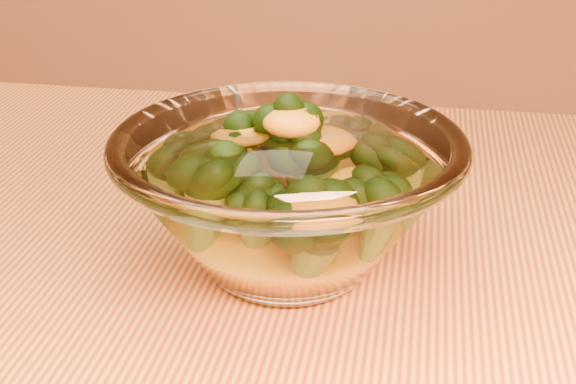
{
  "coord_description": "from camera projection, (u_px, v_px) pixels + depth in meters",
  "views": [
    {
      "loc": [
        0.1,
        -0.34,
        1.01
      ],
      "look_at": [
        0.03,
        0.08,
        0.8
      ],
      "focal_mm": 50.0,
      "sensor_mm": 36.0,
      "label": 1
    }
  ],
  "objects": [
    {
      "name": "broccoli_heap",
      "position": [
        282.0,
        177.0,
        0.48
      ],
      "size": [
        0.14,
        0.15,
        0.08
      ],
      "color": "black",
      "rests_on": "cheese_sauce"
    },
    {
      "name": "cheese_sauce",
      "position": [
        288.0,
        228.0,
        0.49
      ],
      "size": [
        0.1,
        0.1,
        0.03
      ],
      "primitive_type": "ellipsoid",
      "color": "yellow",
      "rests_on": "glass_bowl"
    },
    {
      "name": "glass_bowl",
      "position": [
        288.0,
        199.0,
        0.48
      ],
      "size": [
        0.21,
        0.21,
        0.09
      ],
      "color": "white",
      "rests_on": "table"
    }
  ]
}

